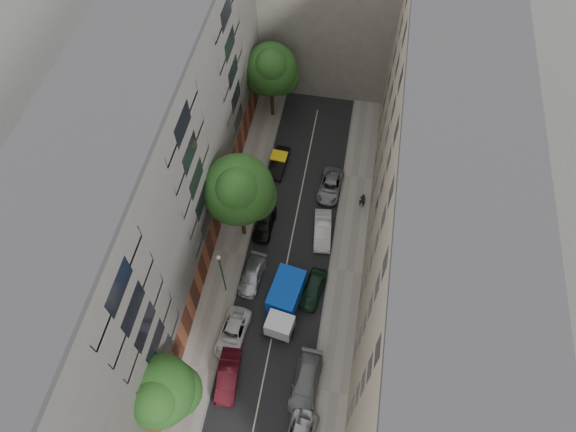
% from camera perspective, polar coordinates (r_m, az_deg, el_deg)
% --- Properties ---
extents(ground, '(120.00, 120.00, 0.00)m').
position_cam_1_polar(ground, '(48.05, -0.11, -5.16)').
color(ground, '#4C4C49').
rests_on(ground, ground).
extents(road_surface, '(8.00, 44.00, 0.02)m').
position_cam_1_polar(road_surface, '(48.04, -0.11, -5.15)').
color(road_surface, black).
rests_on(road_surface, ground).
extents(sidewalk_left, '(3.00, 44.00, 0.15)m').
position_cam_1_polar(sidewalk_left, '(48.75, -6.51, -4.08)').
color(sidewalk_left, gray).
rests_on(sidewalk_left, ground).
extents(sidewalk_right, '(3.00, 44.00, 0.15)m').
position_cam_1_polar(sidewalk_right, '(47.83, 6.42, -6.11)').
color(sidewalk_right, gray).
rests_on(sidewalk_right, ground).
extents(building_left, '(8.00, 44.00, 20.00)m').
position_cam_1_polar(building_left, '(42.03, -15.10, 3.71)').
color(building_left, '#52504D').
rests_on(building_left, ground).
extents(building_right, '(8.00, 44.00, 20.00)m').
position_cam_1_polar(building_right, '(39.87, 15.62, -0.76)').
color(building_right, tan).
rests_on(building_right, ground).
extents(tarp_truck, '(3.20, 6.28, 2.76)m').
position_cam_1_polar(tarp_truck, '(44.69, -0.40, -9.51)').
color(tarp_truck, black).
rests_on(tarp_truck, ground).
extents(car_left_1, '(1.93, 4.67, 1.50)m').
position_cam_1_polar(car_left_1, '(43.65, -6.68, -17.24)').
color(car_left_1, '#4C0F19').
rests_on(car_left_1, ground).
extents(car_left_2, '(2.62, 4.91, 1.31)m').
position_cam_1_polar(car_left_2, '(44.82, -6.18, -12.80)').
color(car_left_2, silver).
rests_on(car_left_2, ground).
extents(car_left_3, '(2.28, 4.57, 1.28)m').
position_cam_1_polar(car_left_3, '(46.83, -3.99, -6.60)').
color(car_left_3, '#B1B2B6').
rests_on(car_left_3, ground).
extents(car_left_4, '(1.86, 4.30, 1.45)m').
position_cam_1_polar(car_left_4, '(49.38, -2.62, -0.81)').
color(car_left_4, black).
rests_on(car_left_4, ground).
extents(car_left_5, '(1.73, 4.29, 1.38)m').
position_cam_1_polar(car_left_5, '(53.70, -0.99, 5.96)').
color(car_left_5, black).
rests_on(car_left_5, ground).
extents(car_right_1, '(2.40, 5.32, 1.51)m').
position_cam_1_polar(car_right_1, '(43.27, 2.01, -17.99)').
color(car_right_1, slate).
rests_on(car_right_1, ground).
extents(car_right_2, '(2.39, 4.42, 1.43)m').
position_cam_1_polar(car_right_2, '(46.11, 2.79, -8.10)').
color(car_right_2, black).
rests_on(car_right_2, ground).
extents(car_right_3, '(2.08, 4.67, 1.49)m').
position_cam_1_polar(car_right_3, '(49.01, 3.86, -1.58)').
color(car_right_3, silver).
rests_on(car_right_3, ground).
extents(car_right_4, '(2.48, 4.81, 1.30)m').
position_cam_1_polar(car_right_4, '(52.07, 4.71, 3.33)').
color(car_right_4, gray).
rests_on(car_right_4, ground).
extents(tree_near, '(5.39, 5.13, 8.77)m').
position_cam_1_polar(tree_near, '(38.67, -14.02, -18.56)').
color(tree_near, '#382619').
rests_on(tree_near, sidewalk_left).
extents(tree_mid, '(6.35, 6.23, 10.40)m').
position_cam_1_polar(tree_mid, '(43.79, -5.43, 2.64)').
color(tree_mid, '#382619').
rests_on(tree_mid, sidewalk_left).
extents(tree_far, '(5.67, 5.46, 9.43)m').
position_cam_1_polar(tree_far, '(54.59, -1.81, 15.76)').
color(tree_far, '#382619').
rests_on(tree_far, sidewalk_left).
extents(lamp_post, '(0.36, 0.36, 6.31)m').
position_cam_1_polar(lamp_post, '(43.49, -7.41, -5.99)').
color(lamp_post, '#1A5C3A').
rests_on(lamp_post, sidewalk_left).
extents(pedestrian, '(0.75, 0.56, 1.88)m').
position_cam_1_polar(pedestrian, '(50.89, 8.27, 1.75)').
color(pedestrian, black).
rests_on(pedestrian, sidewalk_right).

